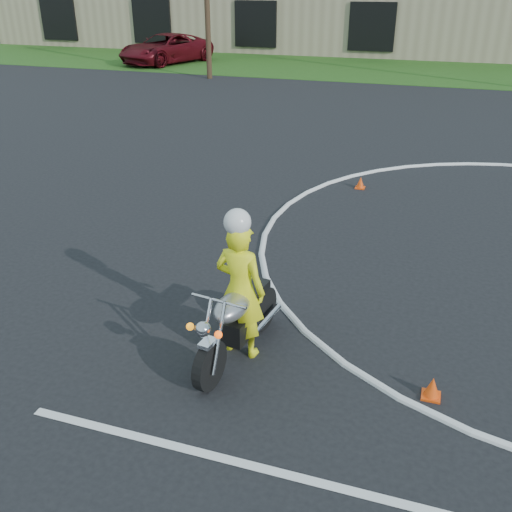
% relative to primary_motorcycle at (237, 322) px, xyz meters
% --- Properties ---
extents(grass_strip, '(120.00, 10.00, 0.02)m').
position_rel_primary_motorcycle_xyz_m(grass_strip, '(5.01, 29.13, -0.57)').
color(grass_strip, '#1E4714').
rests_on(grass_strip, ground).
extents(primary_motorcycle, '(0.84, 2.27, 1.20)m').
position_rel_primary_motorcycle_xyz_m(primary_motorcycle, '(0.00, 0.00, 0.00)').
color(primary_motorcycle, black).
rests_on(primary_motorcycle, ground).
extents(rider_primary_grp, '(0.80, 0.58, 2.22)m').
position_rel_primary_motorcycle_xyz_m(rider_primary_grp, '(0.00, 0.14, 0.49)').
color(rider_primary_grp, '#F5F519').
rests_on(rider_primary_grp, ground).
extents(pickup_grp, '(4.84, 6.96, 1.77)m').
position_rel_primary_motorcycle_xyz_m(pickup_grp, '(-14.85, 27.84, 0.30)').
color(pickup_grp, '#520911').
rests_on(pickup_grp, ground).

